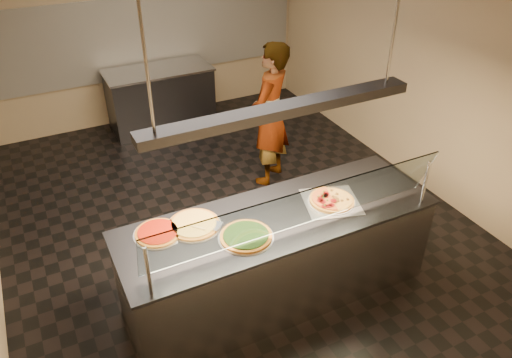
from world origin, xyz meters
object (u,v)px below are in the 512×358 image
pizza_spatula (204,226)px  pizza_cheese (194,224)px  pizza_spinach (246,236)px  serving_counter (277,256)px  sneeze_guard (300,210)px  worker (270,115)px  half_pizza_sausage (340,197)px  prep_table (161,98)px  half_pizza_pepperoni (322,202)px  heat_lamp_housing (282,110)px  perforated_tray (331,201)px  pizza_tomato (158,232)px

pizza_spatula → pizza_cheese: bearing=126.6°
pizza_spinach → serving_counter: bearing=19.1°
sneeze_guard → worker: (0.91, 2.20, -0.31)m
pizza_spinach → worker: size_ratio=0.26×
sneeze_guard → pizza_spinach: bearing=151.1°
sneeze_guard → pizza_cheese: sneeze_guard is taller
half_pizza_sausage → prep_table: size_ratio=0.28×
worker → prep_table: bearing=-107.8°
pizza_spinach → pizza_cheese: bearing=133.7°
half_pizza_pepperoni → pizza_spatula: (-1.08, 0.15, -0.01)m
half_pizza_sausage → heat_lamp_housing: bearing=177.3°
perforated_tray → heat_lamp_housing: size_ratio=0.26×
half_pizza_sausage → pizza_cheese: 1.36m
half_pizza_sausage → sneeze_guard: bearing=-153.5°
heat_lamp_housing → pizza_spatula: bearing=169.1°
half_pizza_pepperoni → pizza_spatula: bearing=171.9°
pizza_tomato → prep_table: bearing=72.9°
pizza_spinach → prep_table: 4.15m
pizza_tomato → pizza_spatula: bearing=-17.2°
pizza_cheese → prep_table: pizza_cheese is taller
half_pizza_pepperoni → worker: 1.95m
pizza_cheese → perforated_tray: bearing=-11.0°
perforated_tray → worker: bearing=78.8°
half_pizza_sausage → perforated_tray: bearing=179.7°
pizza_cheese → pizza_spatula: bearing=-53.4°
half_pizza_sausage → pizza_cheese: (-1.34, 0.24, -0.01)m
pizza_cheese → half_pizza_sausage: bearing=-10.2°
perforated_tray → pizza_spinach: bearing=-173.6°
half_pizza_pepperoni → heat_lamp_housing: (-0.44, 0.03, 0.99)m
half_pizza_pepperoni → pizza_spatula: half_pizza_pepperoni is taller
perforated_tray → half_pizza_sausage: size_ratio=1.37×
serving_counter → pizza_tomato: 1.15m
half_pizza_pepperoni → sneeze_guard: bearing=-144.2°
half_pizza_pepperoni → half_pizza_sausage: (0.19, -0.00, -0.01)m
perforated_tray → pizza_spinach: 0.92m
sneeze_guard → worker: bearing=67.6°
heat_lamp_housing → half_pizza_sausage: bearing=-2.7°
prep_table → heat_lamp_housing: (-0.13, -3.96, 1.48)m
pizza_spatula → sneeze_guard: bearing=-35.9°
serving_counter → pizza_spatula: 0.82m
serving_counter → pizza_tomato: (-1.02, 0.24, 0.48)m
pizza_spatula → half_pizza_sausage: bearing=-6.9°
sneeze_guard → pizza_tomato: bearing=150.2°
worker → serving_counter: bearing=25.7°
half_pizza_pepperoni → pizza_spinach: bearing=-172.8°
half_pizza_pepperoni → worker: worker is taller
half_pizza_pepperoni → pizza_tomato: size_ratio=1.09×
prep_table → half_pizza_sausage: bearing=-82.8°
half_pizza_sausage → prep_table: bearing=97.2°
pizza_tomato → pizza_spatula: size_ratio=1.46×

